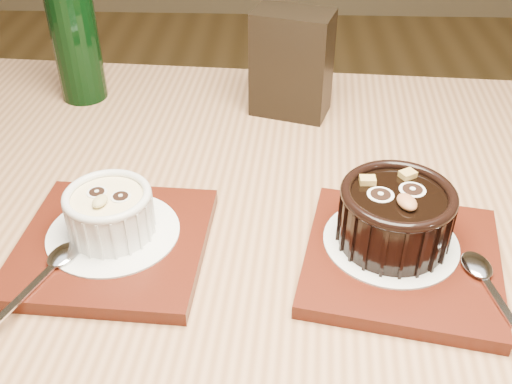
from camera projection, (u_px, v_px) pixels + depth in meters
table at (268, 300)px, 0.66m from camera, size 1.25×0.87×0.75m
tray_left at (113, 244)px, 0.59m from camera, size 0.19×0.19×0.01m
doily_left at (114, 232)px, 0.59m from camera, size 0.13×0.13×0.00m
ramekin_white at (110, 211)px, 0.57m from camera, size 0.08×0.08×0.05m
spoon_left at (39, 279)px, 0.53m from camera, size 0.07×0.13×0.01m
tray_right at (402, 260)px, 0.57m from camera, size 0.21×0.21×0.01m
doily_right at (391, 241)px, 0.58m from camera, size 0.13×0.13×0.00m
ramekin_dark at (395, 214)px, 0.56m from camera, size 0.11×0.11×0.06m
spoon_right at (495, 292)px, 0.52m from camera, size 0.05×0.14×0.01m
condiment_stand at (292, 64)px, 0.78m from camera, size 0.11×0.09×0.14m
green_bottle at (75, 35)px, 0.81m from camera, size 0.06×0.06×0.24m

